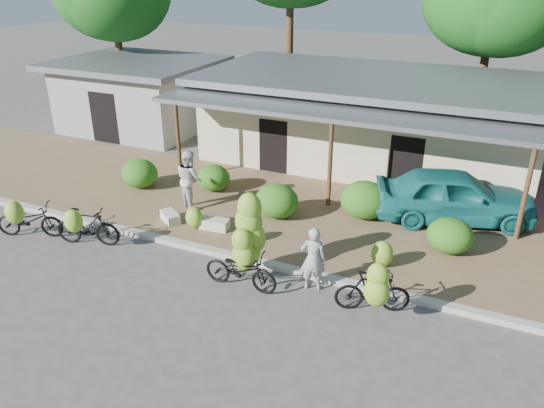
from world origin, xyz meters
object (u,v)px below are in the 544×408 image
(bike_far_left, at_px, (28,219))
(bike_center, at_px, (245,250))
(sack_near, at_px, (214,224))
(teal_van, at_px, (454,196))
(bystander, at_px, (190,179))
(bike_right, at_px, (374,290))
(sack_far, at_px, (170,217))
(vendor, at_px, (313,259))
(bike_left, at_px, (86,226))

(bike_far_left, relative_size, bike_center, 0.89)
(sack_near, relative_size, teal_van, 0.18)
(bike_far_left, relative_size, bystander, 1.10)
(sack_near, height_order, bystander, bystander)
(bike_right, height_order, teal_van, teal_van)
(sack_far, height_order, vendor, vendor)
(bystander, bearing_deg, teal_van, -130.76)
(bike_left, height_order, bike_center, bike_center)
(bike_far_left, distance_m, vendor, 8.38)
(bike_right, xyz_separation_m, sack_far, (-6.69, 1.89, -0.40))
(bike_far_left, bearing_deg, bike_left, -102.38)
(bike_far_left, height_order, bike_left, bike_far_left)
(bystander, bearing_deg, sack_near, 175.95)
(bystander, distance_m, teal_van, 8.08)
(sack_near, bearing_deg, bike_left, -142.77)
(vendor, bearing_deg, bystander, -44.41)
(bike_center, distance_m, bystander, 4.65)
(bike_center, height_order, sack_near, bike_center)
(bike_left, xyz_separation_m, bike_center, (4.86, 0.16, 0.29))
(sack_near, bearing_deg, bike_center, -44.45)
(bike_far_left, height_order, teal_van, teal_van)
(sack_far, distance_m, teal_van, 8.53)
(bike_far_left, xyz_separation_m, bystander, (3.23, 3.51, 0.48))
(bike_far_left, xyz_separation_m, teal_van, (10.95, 5.89, 0.35))
(sack_near, distance_m, bystander, 1.98)
(sack_far, bearing_deg, bike_left, -124.13)
(bike_right, xyz_separation_m, bystander, (-6.70, 3.09, 0.39))
(bike_center, xyz_separation_m, bystander, (-3.50, 3.06, 0.14))
(bike_far_left, height_order, sack_near, bike_far_left)
(bike_right, bearing_deg, teal_van, -30.00)
(bike_left, xyz_separation_m, sack_far, (1.37, 2.02, -0.36))
(bike_left, height_order, teal_van, teal_van)
(sack_far, xyz_separation_m, vendor, (5.09, -1.45, 0.57))
(bike_left, relative_size, teal_van, 0.41)
(bike_left, distance_m, bike_center, 4.87)
(sack_far, bearing_deg, bike_center, -28.12)
(sack_far, bearing_deg, bike_right, -15.74)
(bike_right, relative_size, sack_far, 2.36)
(bystander, height_order, teal_van, bystander)
(teal_van, bearing_deg, bystander, 89.50)
(bystander, bearing_deg, sack_far, 122.72)
(bike_center, relative_size, bike_right, 1.30)
(bike_right, distance_m, sack_near, 5.62)
(bike_center, xyz_separation_m, teal_van, (4.23, 5.44, 0.01))
(bike_center, relative_size, bystander, 1.24)
(bike_far_left, bearing_deg, vendor, -105.18)
(bike_left, xyz_separation_m, vendor, (6.46, 0.57, 0.21))
(bike_left, distance_m, bike_right, 8.06)
(bike_right, xyz_separation_m, teal_van, (1.02, 5.47, 0.26))
(bike_right, distance_m, bystander, 7.39)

